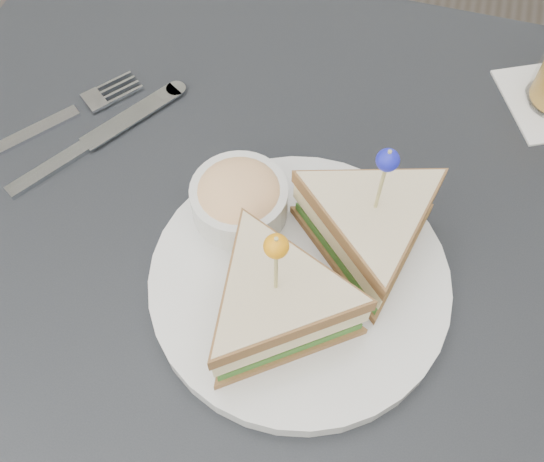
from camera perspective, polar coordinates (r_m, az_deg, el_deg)
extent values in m
plane|color=#3F3833|center=(1.26, -0.60, -19.38)|extent=(3.50, 3.50, 0.00)
cube|color=black|center=(0.56, -1.27, -4.02)|extent=(0.80, 0.80, 0.03)
cylinder|color=black|center=(1.14, -12.80, 6.98)|extent=(0.04, 0.04, 0.72)
cylinder|color=black|center=(1.09, 22.75, -1.49)|extent=(0.04, 0.04, 0.72)
cylinder|color=silver|center=(0.53, 2.57, -4.87)|extent=(0.29, 0.29, 0.02)
cylinder|color=silver|center=(0.52, 2.61, -4.38)|extent=(0.29, 0.29, 0.00)
cylinder|color=tan|center=(0.42, 0.37, -3.52)|extent=(0.00, 0.00, 0.08)
sphere|color=orange|center=(0.39, 0.40, -1.44)|extent=(0.02, 0.02, 0.02)
cylinder|color=tan|center=(0.46, 10.22, 4.26)|extent=(0.00, 0.00, 0.08)
sphere|color=#161BAB|center=(0.44, 10.84, 6.57)|extent=(0.02, 0.02, 0.02)
cylinder|color=silver|center=(0.54, -3.07, 2.75)|extent=(0.10, 0.10, 0.04)
ellipsoid|color=#E0B772|center=(0.53, -3.13, 3.55)|extent=(0.09, 0.09, 0.03)
cube|color=silver|center=(0.68, -22.78, 7.97)|extent=(0.09, 0.12, 0.00)
cube|color=silver|center=(0.69, -16.37, 11.73)|extent=(0.04, 0.03, 0.00)
cube|color=#B3B9BE|center=(0.64, -20.00, 5.69)|extent=(0.06, 0.09, 0.01)
cube|color=#B3B9BE|center=(0.66, -13.06, 10.48)|extent=(0.08, 0.11, 0.00)
cylinder|color=#B3B9BE|center=(0.68, -9.02, 13.09)|extent=(0.03, 0.03, 0.00)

